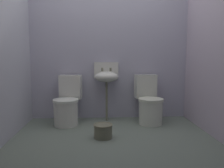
{
  "coord_description": "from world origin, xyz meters",
  "views": [
    {
      "loc": [
        -0.18,
        -2.96,
        1.09
      ],
      "look_at": [
        0.0,
        0.26,
        0.7
      ],
      "focal_mm": 36.84,
      "sensor_mm": 36.0,
      "label": 1
    }
  ],
  "objects": [
    {
      "name": "wall_left",
      "position": [
        -1.41,
        0.1,
        1.14
      ],
      "size": [
        0.1,
        2.31,
        2.28
      ],
      "primitive_type": "cube",
      "color": "#ACACBA",
      "rests_on": "ground"
    },
    {
      "name": "wall_back",
      "position": [
        0.0,
        1.11,
        1.14
      ],
      "size": [
        3.12,
        0.1,
        2.28
      ],
      "primitive_type": "cube",
      "color": "#A8A6BB",
      "rests_on": "ground"
    },
    {
      "name": "bucket",
      "position": [
        -0.13,
        0.02,
        0.1
      ],
      "size": [
        0.26,
        0.26,
        0.19
      ],
      "color": "#6A6A55",
      "rests_on": "ground"
    },
    {
      "name": "toilet_left",
      "position": [
        -0.7,
        0.71,
        0.32
      ],
      "size": [
        0.47,
        0.64,
        0.78
      ],
      "rotation": [
        0.0,
        0.0,
        2.99
      ],
      "color": "silver",
      "rests_on": "ground"
    },
    {
      "name": "wall_right",
      "position": [
        1.41,
        0.1,
        1.14
      ],
      "size": [
        0.1,
        2.31,
        2.28
      ],
      "primitive_type": "cube",
      "color": "#AFA1B3",
      "rests_on": "ground"
    },
    {
      "name": "sink",
      "position": [
        -0.06,
        0.89,
        0.75
      ],
      "size": [
        0.42,
        0.35,
        0.99
      ],
      "color": "#6A6A55",
      "rests_on": "ground"
    },
    {
      "name": "ground_plane",
      "position": [
        0.0,
        0.0,
        -0.04
      ],
      "size": [
        3.12,
        2.51,
        0.08
      ],
      "primitive_type": "cube",
      "color": "slate"
    },
    {
      "name": "toilet_right",
      "position": [
        0.64,
        0.71,
        0.32
      ],
      "size": [
        0.44,
        0.63,
        0.78
      ],
      "rotation": [
        0.0,
        0.0,
        3.25
      ],
      "color": "silver",
      "rests_on": "ground"
    }
  ]
}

